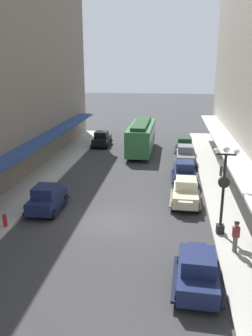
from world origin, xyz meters
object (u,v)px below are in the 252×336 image
streetcar (141,136)px  lamp_post_with_clock (224,187)px  parked_car_0 (186,192)px  parked_car_5 (102,139)px  fire_hydrant (5,220)px  pedestrian_0 (221,166)px  parked_car_4 (47,198)px  parked_car_1 (184,145)px  parked_car_3 (184,171)px  parked_car_6 (185,155)px  pedestrian_1 (236,236)px  parked_car_2 (198,270)px  pedestrian_2 (224,156)px

streetcar → lamp_post_with_clock: size_ratio=1.86×
parked_car_0 → parked_car_5: size_ratio=1.01×
fire_hydrant → pedestrian_0: (14.18, 12.04, 0.45)m
streetcar → parked_car_4: bearing=-105.7°
parked_car_1 → parked_car_5: (-9.73, 2.34, 0.00)m
parked_car_4 → pedestrian_0: bearing=35.9°
parked_car_0 → parked_car_3: size_ratio=1.00×
parked_car_0 → parked_car_4: bearing=-165.6°
parked_car_3 → parked_car_1: bearing=88.3°
parked_car_6 → parked_car_3: bearing=-92.5°
parked_car_5 → lamp_post_with_clock: 24.60m
parked_car_4 → lamp_post_with_clock: lamp_post_with_clock is taller
streetcar → pedestrian_1: size_ratio=5.76×
parked_car_2 → lamp_post_with_clock: bearing=72.9°
parked_car_5 → pedestrian_2: bearing=-27.4°
pedestrian_2 → parked_car_2: bearing=-100.6°
parked_car_3 → pedestrian_0: bearing=28.7°
parked_car_5 → fire_hydrant: size_ratio=5.21×
parked_car_0 → parked_car_6: size_ratio=1.01×
parked_car_4 → pedestrian_2: (13.27, 12.74, 0.07)m
pedestrian_2 → streetcar: bearing=151.5°
pedestrian_2 → parked_car_6: bearing=176.1°
fire_hydrant → pedestrian_1: (13.24, -1.29, 0.45)m
pedestrian_2 → fire_hydrant: bearing=-133.5°
parked_car_3 → pedestrian_0: (3.24, 1.77, 0.07)m
pedestrian_0 → parked_car_3: bearing=-151.3°
parked_car_6 → parked_car_0: bearing=-91.6°
fire_hydrant → pedestrian_0: pedestrian_0 is taller
parked_car_0 → parked_car_2: bearing=-88.8°
parked_car_0 → streetcar: 15.59m
parked_car_6 → streetcar: bearing=137.7°
parked_car_4 → parked_car_1: bearing=60.9°
pedestrian_2 → parked_car_3: bearing=-126.0°
parked_car_0 → pedestrian_2: parked_car_0 is taller
parked_car_4 → pedestrian_0: parked_car_4 is taller
fire_hydrant → pedestrian_1: bearing=-5.6°
lamp_post_with_clock → pedestrian_2: bearing=81.9°
parked_car_4 → parked_car_6: (9.59, 12.99, 0.00)m
lamp_post_with_clock → pedestrian_0: size_ratio=3.09×
parked_car_6 → lamp_post_with_clock: size_ratio=0.83×
parked_car_3 → parked_car_6: (0.25, 5.66, 0.00)m
lamp_post_with_clock → fire_hydrant: (-12.75, -0.80, -2.42)m
parked_car_1 → parked_car_3: 9.98m
parked_car_5 → fire_hydrant: 22.64m
parked_car_4 → pedestrian_1: size_ratio=2.56×
parked_car_5 → streetcar: streetcar is taller
parked_car_4 → streetcar: (4.85, 17.30, 0.96)m
parked_car_4 → fire_hydrant: size_ratio=5.21×
lamp_post_with_clock → fire_hydrant: size_ratio=6.29×
parked_car_1 → parked_car_2: same height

